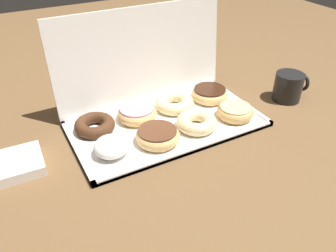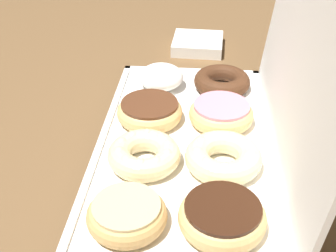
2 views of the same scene
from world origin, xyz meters
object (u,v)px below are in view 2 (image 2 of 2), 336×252
Objects in this scene: cruller_donut_6 at (223,157)px; chocolate_frosted_donut_7 at (222,217)px; powdered_filled_donut_0 at (161,77)px; glazed_ring_donut_3 at (127,214)px; chocolate_frosted_donut_1 at (150,111)px; chocolate_cake_ring_donut_4 at (222,81)px; donut_box at (184,145)px; napkin_stack at (198,44)px; cruller_donut_2 at (144,154)px; pink_frosted_donut_5 at (221,113)px.

cruller_donut_6 is 1.02× the size of chocolate_frosted_donut_7.
powdered_filled_donut_0 reaches higher than cruller_donut_6.
chocolate_frosted_donut_7 is at bearing 92.61° from glazed_ring_donut_3.
chocolate_frosted_donut_1 is 0.19m from chocolate_cake_ring_donut_4.
chocolate_cake_ring_donut_4 is at bearing 179.18° from chocolate_frosted_donut_7.
cruller_donut_6 reaches higher than chocolate_cake_ring_donut_4.
donut_box is 0.09m from cruller_donut_6.
chocolate_frosted_donut_1 reaches higher than napkin_stack.
chocolate_frosted_donut_7 is at bearing -1.63° from cruller_donut_6.
chocolate_frosted_donut_1 is at bearing -153.34° from chocolate_frosted_donut_7.
napkin_stack is (-0.48, -0.05, -0.02)m from cruller_donut_6.
donut_box is 0.42m from napkin_stack.
cruller_donut_2 is at bearing 177.47° from glazed_ring_donut_3.
chocolate_cake_ring_donut_4 is 0.95× the size of napkin_stack.
chocolate_frosted_donut_1 reaches higher than chocolate_cake_ring_donut_4.
pink_frosted_donut_5 is 0.26m from chocolate_frosted_donut_7.
napkin_stack is (-0.22, -0.06, -0.01)m from chocolate_cake_ring_donut_4.
chocolate_frosted_donut_1 is at bearing -133.57° from cruller_donut_6.
cruller_donut_2 is at bearing -43.26° from pink_frosted_donut_5.
cruller_donut_6 is at bearing 136.02° from glazed_ring_donut_3.
napkin_stack is (-0.42, 0.01, 0.01)m from donut_box.
cruller_donut_2 reaches higher than glazed_ring_donut_3.
chocolate_frosted_donut_7 is 0.98× the size of napkin_stack.
pink_frosted_donut_5 is 0.99× the size of chocolate_frosted_donut_7.
glazed_ring_donut_3 is 0.90× the size of cruller_donut_6.
chocolate_frosted_donut_1 is at bearing -179.79° from glazed_ring_donut_3.
cruller_donut_6 is at bearing -0.41° from chocolate_cake_ring_donut_4.
cruller_donut_6 reaches higher than pink_frosted_donut_5.
cruller_donut_6 reaches higher than napkin_stack.
donut_box is at bearing 161.32° from glazed_ring_donut_3.
cruller_donut_2 and chocolate_frosted_donut_7 have the same top height.
chocolate_frosted_donut_7 is at bearing 17.37° from powdered_filled_donut_0.
chocolate_frosted_donut_1 is 0.13m from pink_frosted_donut_5.
powdered_filled_donut_0 is 0.77× the size of chocolate_frosted_donut_7.
glazed_ring_donut_3 is (0.20, -0.07, 0.02)m from donut_box.
powdered_filled_donut_0 reaches higher than cruller_donut_2.
donut_box is 5.04× the size of glazed_ring_donut_3.
cruller_donut_6 is at bearing 47.01° from donut_box.
glazed_ring_donut_3 is 0.93× the size of pink_frosted_donut_5.
cruller_donut_2 is at bearing -25.96° from chocolate_cake_ring_donut_4.
cruller_donut_2 is at bearing -88.59° from cruller_donut_6.
cruller_donut_6 is (-0.14, 0.13, 0.00)m from glazed_ring_donut_3.
chocolate_cake_ring_donut_4 is (-0.26, 0.13, -0.00)m from cruller_donut_2.
powdered_filled_donut_0 is 0.28m from cruller_donut_6.
powdered_filled_donut_0 is 0.78× the size of pink_frosted_donut_5.
cruller_donut_2 is at bearing -0.30° from powdered_filled_donut_0.
glazed_ring_donut_3 reaches higher than donut_box.
chocolate_frosted_donut_1 is (-0.07, -0.07, 0.02)m from donut_box.
chocolate_cake_ring_donut_4 is at bearing 179.59° from cruller_donut_6.
chocolate_frosted_donut_7 reaches higher than donut_box.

